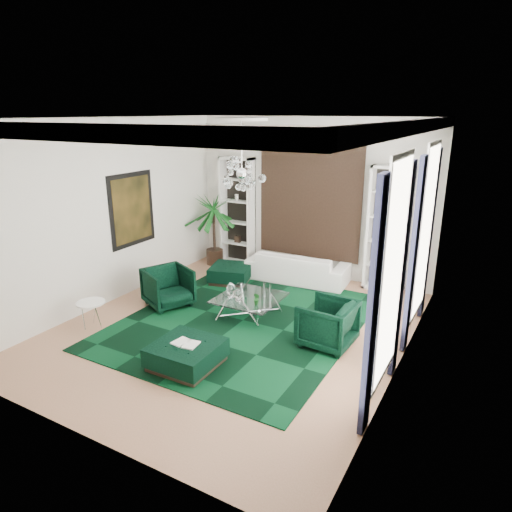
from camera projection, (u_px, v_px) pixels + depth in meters
The scene contains 30 objects.
floor at pixel (235, 328), 8.62m from camera, with size 6.00×7.00×0.02m, color tan.
ceiling at pixel (232, 117), 7.46m from camera, with size 6.00×7.00×0.02m, color white.
wall_back at pixel (310, 198), 10.97m from camera, with size 6.00×0.02×3.80m, color silver.
wall_front at pixel (69, 298), 5.12m from camera, with size 6.00×0.02×3.80m, color silver.
wall_left at pixel (110, 212), 9.44m from camera, with size 0.02×7.00×3.80m, color silver.
wall_right at pixel (409, 255), 6.65m from camera, with size 0.02×7.00×3.80m, color silver.
crown_molding at pixel (232, 124), 7.50m from camera, with size 6.00×7.00×0.18m, color white, non-canonical shape.
ceiling_medallion at pixel (241, 119), 7.73m from camera, with size 0.90×0.90×0.05m, color white.
tapestry at pixel (310, 199), 10.92m from camera, with size 2.50×0.06×2.80m, color black.
shelving_left at pixel (237, 212), 11.85m from camera, with size 0.90×0.38×2.80m, color white, non-canonical shape.
shelving_right at pixel (388, 230), 10.05m from camera, with size 0.90×0.38×2.80m, color white, non-canonical shape.
painting at pixel (132, 210), 9.94m from camera, with size 0.04×1.30×1.60m, color black.
window_near at pixel (393, 273), 5.91m from camera, with size 0.03×1.10×2.90m, color white.
curtain_near_a at pixel (372, 312), 5.35m from camera, with size 0.07×0.30×3.25m, color black.
curtain_near_b at pixel (402, 273), 6.65m from camera, with size 0.07×0.30×3.25m, color black.
window_far at pixel (426, 232), 7.91m from camera, with size 0.03×1.10×2.90m, color white.
curtain_far_a at pixel (413, 257), 7.35m from camera, with size 0.07×0.30×3.25m, color black.
curtain_far_b at pixel (429, 235), 8.65m from camera, with size 0.07×0.30×3.25m, color black.
rug at pixel (243, 321), 8.87m from camera, with size 4.20×5.00×0.02m, color black.
sofa at pixel (297, 267), 10.89m from camera, with size 2.39×0.94×0.70m, color white.
armchair_left at pixel (168, 287), 9.47m from camera, with size 0.87×0.89×0.81m, color black.
armchair_right at pixel (327, 324), 7.85m from camera, with size 0.87×0.89×0.81m, color black.
coffee_table at pixel (250, 307), 9.02m from camera, with size 1.20×1.20×0.41m, color white, non-canonical shape.
ottoman_side at pixel (231, 274), 10.85m from camera, with size 0.90×0.90×0.40m, color black.
ottoman_front at pixel (186, 355), 7.25m from camera, with size 1.00×1.00×0.40m, color black.
book at pixel (186, 343), 7.18m from camera, with size 0.42×0.28×0.03m, color white.
side_table at pixel (92, 315), 8.55m from camera, with size 0.52×0.52×0.50m, color white.
palm at pixel (214, 220), 11.85m from camera, with size 1.50×1.50×2.40m, color #14551B, non-canonical shape.
chandelier at pixel (242, 174), 8.00m from camera, with size 0.80×0.80×0.72m, color white, non-canonical shape.
table_plant at pixel (257, 299), 8.57m from camera, with size 0.13×0.11×0.24m, color #14551B.
Camera 1 is at (4.14, -6.62, 3.90)m, focal length 32.00 mm.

